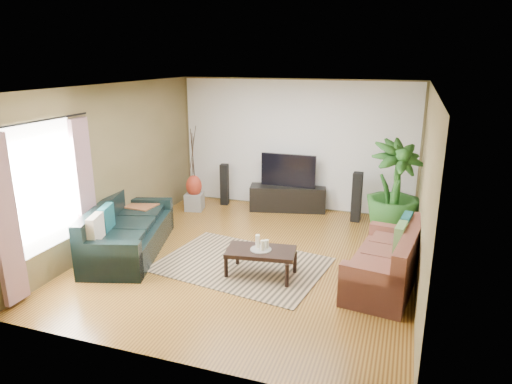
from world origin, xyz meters
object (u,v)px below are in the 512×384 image
at_px(sofa_left, 129,227).
at_px(television, 288,170).
at_px(potted_plant, 394,189).
at_px(side_table, 143,219).
at_px(coffee_table, 261,263).
at_px(speaker_left, 225,184).
at_px(tv_stand, 288,198).
at_px(speaker_right, 357,197).
at_px(pedestal, 195,202).
at_px(sofa_right, 385,257).
at_px(vase, 194,186).

relative_size(sofa_left, television, 1.95).
bearing_deg(sofa_left, television, -49.81).
xyz_separation_m(potted_plant, side_table, (-4.31, -1.32, -0.60)).
xyz_separation_m(sofa_left, side_table, (-0.26, 0.81, -0.15)).
height_order(sofa_left, potted_plant, potted_plant).
xyz_separation_m(coffee_table, potted_plant, (1.73, 2.26, 0.66)).
relative_size(coffee_table, television, 0.87).
bearing_deg(speaker_left, tv_stand, -5.59).
bearing_deg(coffee_table, potted_plant, 44.22).
bearing_deg(potted_plant, sofa_left, -152.20).
bearing_deg(tv_stand, speaker_right, -21.49).
distance_m(coffee_table, tv_stand, 3.07).
bearing_deg(speaker_left, pedestal, -137.86).
xyz_separation_m(speaker_right, potted_plant, (0.69, -0.57, 0.38)).
distance_m(speaker_left, potted_plant, 3.64).
bearing_deg(sofa_left, side_table, 1.15).
xyz_separation_m(tv_stand, speaker_left, (-1.41, -0.06, 0.19)).
relative_size(speaker_right, potted_plant, 0.57).
bearing_deg(potted_plant, side_table, -162.94).
height_order(coffee_table, potted_plant, potted_plant).
bearing_deg(side_table, speaker_left, 69.46).
height_order(speaker_left, side_table, speaker_left).
relative_size(coffee_table, potted_plant, 0.58).
bearing_deg(sofa_left, sofa_right, -104.07).
relative_size(tv_stand, pedestal, 4.38).
distance_m(sofa_right, pedestal, 4.55).
bearing_deg(television, vase, -161.77).
relative_size(sofa_left, side_table, 4.13).
xyz_separation_m(speaker_right, pedestal, (-3.31, -0.40, -0.31)).
bearing_deg(speaker_left, speaker_right, -11.18).
bearing_deg(coffee_table, vase, 124.79).
bearing_deg(pedestal, vase, 0.00).
height_order(tv_stand, television, television).
relative_size(sofa_left, pedestal, 6.25).
bearing_deg(sofa_right, speaker_right, -156.47).
xyz_separation_m(potted_plant, pedestal, (-4.01, 0.17, -0.69)).
height_order(sofa_right, tv_stand, sofa_right).
bearing_deg(sofa_right, vase, -109.83).
height_order(pedestal, side_table, side_table).
bearing_deg(pedestal, tv_stand, 18.23).
bearing_deg(pedestal, television, 18.23).
height_order(television, speaker_left, television).
relative_size(television, vase, 2.51).
bearing_deg(coffee_table, television, 89.25).
bearing_deg(television, sofa_right, -52.02).
xyz_separation_m(speaker_left, speaker_right, (2.85, -0.15, 0.04)).
distance_m(coffee_table, speaker_right, 3.03).
distance_m(tv_stand, speaker_left, 1.42).
distance_m(potted_plant, pedestal, 4.07).
relative_size(potted_plant, pedestal, 4.84).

